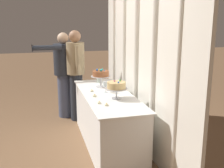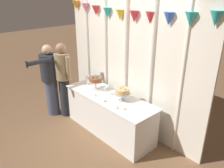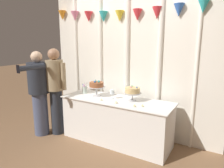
{
  "view_description": "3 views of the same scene",
  "coord_description": "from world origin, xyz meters",
  "px_view_note": "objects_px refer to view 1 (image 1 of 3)",
  "views": [
    {
      "loc": [
        3.54,
        -0.78,
        1.76
      ],
      "look_at": [
        -0.17,
        0.22,
        0.85
      ],
      "focal_mm": 43.47,
      "sensor_mm": 36.0,
      "label": 1
    },
    {
      "loc": [
        2.77,
        -2.35,
        2.59
      ],
      "look_at": [
        -0.06,
        0.22,
        0.95
      ],
      "focal_mm": 36.27,
      "sensor_mm": 36.0,
      "label": 2
    },
    {
      "loc": [
        1.6,
        -2.75,
        1.72
      ],
      "look_at": [
        -0.08,
        0.11,
        1.01
      ],
      "focal_mm": 32.5,
      "sensor_mm": 36.0,
      "label": 3
    }
  ],
  "objects_px": {
    "flower_vase": "(99,77)",
    "guest_man_dark_suit": "(64,72)",
    "cake_display_nearleft": "(101,74)",
    "guest_man_pink_jacket": "(76,72)",
    "cake_table": "(107,119)",
    "tealight_near_right": "(99,103)",
    "tealight_near_left": "(95,96)",
    "wine_glass": "(106,84)",
    "cake_display_nearright": "(116,86)",
    "tealight_far_right": "(106,105)",
    "tealight_far_left": "(92,91)"
  },
  "relations": [
    {
      "from": "cake_display_nearright",
      "to": "guest_man_dark_suit",
      "type": "xyz_separation_m",
      "value": [
        -1.61,
        -0.53,
        -0.09
      ]
    },
    {
      "from": "tealight_near_left",
      "to": "tealight_far_right",
      "type": "xyz_separation_m",
      "value": [
        0.42,
        0.06,
        -0.0
      ]
    },
    {
      "from": "guest_man_pink_jacket",
      "to": "guest_man_dark_suit",
      "type": "height_order",
      "value": "guest_man_pink_jacket"
    },
    {
      "from": "wine_glass",
      "to": "guest_man_pink_jacket",
      "type": "relative_size",
      "value": 0.1
    },
    {
      "from": "cake_table",
      "to": "tealight_near_right",
      "type": "xyz_separation_m",
      "value": [
        0.43,
        -0.2,
        0.39
      ]
    },
    {
      "from": "tealight_near_left",
      "to": "guest_man_pink_jacket",
      "type": "height_order",
      "value": "guest_man_pink_jacket"
    },
    {
      "from": "cake_display_nearright",
      "to": "tealight_far_right",
      "type": "bearing_deg",
      "value": -37.31
    },
    {
      "from": "tealight_near_right",
      "to": "guest_man_dark_suit",
      "type": "relative_size",
      "value": 0.03
    },
    {
      "from": "tealight_near_left",
      "to": "guest_man_pink_jacket",
      "type": "relative_size",
      "value": 0.03
    },
    {
      "from": "flower_vase",
      "to": "guest_man_dark_suit",
      "type": "xyz_separation_m",
      "value": [
        -0.65,
        -0.51,
        -0.0
      ]
    },
    {
      "from": "cake_display_nearleft",
      "to": "cake_display_nearright",
      "type": "height_order",
      "value": "cake_display_nearleft"
    },
    {
      "from": "tealight_far_right",
      "to": "guest_man_dark_suit",
      "type": "height_order",
      "value": "guest_man_dark_suit"
    },
    {
      "from": "cake_display_nearleft",
      "to": "guest_man_pink_jacket",
      "type": "xyz_separation_m",
      "value": [
        -0.71,
        -0.28,
        -0.08
      ]
    },
    {
      "from": "tealight_near_left",
      "to": "guest_man_dark_suit",
      "type": "xyz_separation_m",
      "value": [
        -1.45,
        -0.27,
        0.07
      ]
    },
    {
      "from": "tealight_near_right",
      "to": "tealight_far_right",
      "type": "distance_m",
      "value": 0.12
    },
    {
      "from": "guest_man_pink_jacket",
      "to": "guest_man_dark_suit",
      "type": "bearing_deg",
      "value": -141.25
    },
    {
      "from": "wine_glass",
      "to": "guest_man_pink_jacket",
      "type": "height_order",
      "value": "guest_man_pink_jacket"
    },
    {
      "from": "cake_display_nearright",
      "to": "wine_glass",
      "type": "height_order",
      "value": "cake_display_nearright"
    },
    {
      "from": "cake_display_nearleft",
      "to": "tealight_near_left",
      "type": "height_order",
      "value": "cake_display_nearleft"
    },
    {
      "from": "wine_glass",
      "to": "tealight_near_left",
      "type": "xyz_separation_m",
      "value": [
        0.18,
        -0.2,
        -0.11
      ]
    },
    {
      "from": "flower_vase",
      "to": "guest_man_dark_suit",
      "type": "height_order",
      "value": "guest_man_dark_suit"
    },
    {
      "from": "tealight_far_left",
      "to": "tealight_far_right",
      "type": "relative_size",
      "value": 0.9
    },
    {
      "from": "guest_man_pink_jacket",
      "to": "wine_glass",
      "type": "bearing_deg",
      "value": 15.03
    },
    {
      "from": "tealight_far_left",
      "to": "tealight_near_left",
      "type": "height_order",
      "value": "tealight_near_left"
    },
    {
      "from": "tealight_near_left",
      "to": "guest_man_pink_jacket",
      "type": "distance_m",
      "value": 1.23
    },
    {
      "from": "cake_table",
      "to": "wine_glass",
      "type": "relative_size",
      "value": 11.99
    },
    {
      "from": "tealight_far_left",
      "to": "cake_table",
      "type": "bearing_deg",
      "value": 44.88
    },
    {
      "from": "tealight_far_left",
      "to": "tealight_near_left",
      "type": "xyz_separation_m",
      "value": [
        0.28,
        -0.02,
        0.0
      ]
    },
    {
      "from": "flower_vase",
      "to": "tealight_far_right",
      "type": "bearing_deg",
      "value": -8.69
    },
    {
      "from": "tealight_near_left",
      "to": "guest_man_pink_jacket",
      "type": "xyz_separation_m",
      "value": [
        -1.22,
        -0.08,
        0.11
      ]
    },
    {
      "from": "flower_vase",
      "to": "tealight_far_left",
      "type": "height_order",
      "value": "flower_vase"
    },
    {
      "from": "cake_display_nearleft",
      "to": "tealight_near_right",
      "type": "bearing_deg",
      "value": -14.24
    },
    {
      "from": "cake_table",
      "to": "wine_glass",
      "type": "bearing_deg",
      "value": 177.72
    },
    {
      "from": "cake_table",
      "to": "flower_vase",
      "type": "bearing_deg",
      "value": 175.64
    },
    {
      "from": "cake_display_nearleft",
      "to": "tealight_near_left",
      "type": "bearing_deg",
      "value": -21.68
    },
    {
      "from": "wine_glass",
      "to": "tealight_far_left",
      "type": "relative_size",
      "value": 3.55
    },
    {
      "from": "cake_table",
      "to": "tealight_far_right",
      "type": "relative_size",
      "value": 38.55
    },
    {
      "from": "tealight_near_right",
      "to": "tealight_far_left",
      "type": "bearing_deg",
      "value": 177.59
    },
    {
      "from": "cake_table",
      "to": "guest_man_dark_suit",
      "type": "height_order",
      "value": "guest_man_dark_suit"
    },
    {
      "from": "cake_display_nearright",
      "to": "tealight_far_right",
      "type": "height_order",
      "value": "cake_display_nearright"
    },
    {
      "from": "cake_display_nearright",
      "to": "wine_glass",
      "type": "relative_size",
      "value": 1.84
    },
    {
      "from": "tealight_far_right",
      "to": "cake_table",
      "type": "bearing_deg",
      "value": 165.73
    },
    {
      "from": "tealight_far_left",
      "to": "wine_glass",
      "type": "bearing_deg",
      "value": 60.73
    },
    {
      "from": "tealight_far_right",
      "to": "tealight_near_right",
      "type": "bearing_deg",
      "value": -146.32
    },
    {
      "from": "cake_display_nearleft",
      "to": "guest_man_dark_suit",
      "type": "xyz_separation_m",
      "value": [
        -0.94,
        -0.47,
        -0.11
      ]
    },
    {
      "from": "tealight_far_left",
      "to": "tealight_near_right",
      "type": "height_order",
      "value": "tealight_near_right"
    },
    {
      "from": "cake_display_nearright",
      "to": "tealight_near_right",
      "type": "distance_m",
      "value": 0.35
    },
    {
      "from": "cake_display_nearright",
      "to": "tealight_near_right",
      "type": "bearing_deg",
      "value": -58.86
    },
    {
      "from": "wine_glass",
      "to": "guest_man_dark_suit",
      "type": "distance_m",
      "value": 1.35
    },
    {
      "from": "cake_table",
      "to": "guest_man_dark_suit",
      "type": "bearing_deg",
      "value": -161.07
    }
  ]
}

